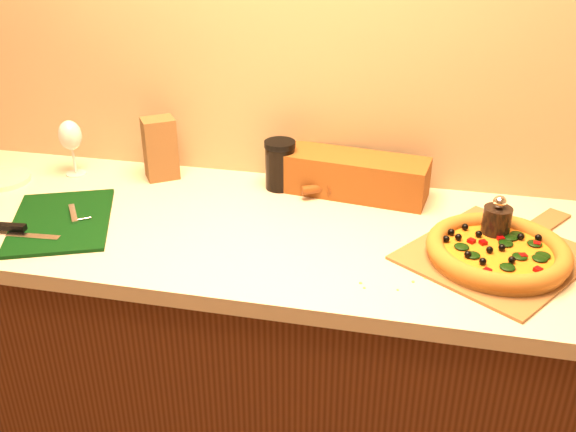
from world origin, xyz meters
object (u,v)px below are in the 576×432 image
Objects in this scene: cutting_board at (60,221)px; dark_jar at (280,165)px; pizza_peel at (499,254)px; wine_glass at (70,137)px; rolling_pin at (372,180)px; side_plate at (2,180)px; pepper_grinder at (496,224)px; pizza at (498,251)px.

cutting_board is 2.88× the size of dark_jar.
pizza_peel is at bearing -23.89° from dark_jar.
wine_glass is at bearing -156.27° from pizza_peel.
rolling_pin is (0.77, 0.38, 0.02)m from cutting_board.
wine_glass is 1.06× the size of side_plate.
pizza_peel is 1.24m from wine_glass.
pepper_grinder is 1.39m from side_plate.
dark_jar is (-0.58, 0.21, 0.02)m from pepper_grinder.
dark_jar is at bearing 160.52° from pepper_grinder.
rolling_pin reaches higher than pizza_peel.
wine_glass reaches higher than cutting_board.
pizza_peel is at bearing 75.09° from pizza.
pizza_peel is 1.10m from cutting_board.
pepper_grinder is 1.22m from wine_glass.
pizza_peel is 3.85× the size of dark_jar.
rolling_pin is (-0.32, 0.34, 0.00)m from pizza.
rolling_pin is at bearing 5.03° from wine_glass.
dark_jar is at bearing 9.59° from side_plate.
pizza_peel is 1.41m from side_plate.
pizza_peel is at bearing -10.47° from wine_glass.
pizza is 1.94× the size of wine_glass.
wine_glass is 0.24m from side_plate.
pizza_peel is at bearing -5.11° from side_plate.
dark_jar is at bearing -171.04° from rolling_pin.
rolling_pin is 2.38× the size of side_plate.
pepper_grinder is 0.34× the size of rolling_pin.
dark_jar is (-0.59, 0.26, 0.07)m from pizza_peel.
wine_glass reaches higher than dark_jar.
side_plate is (-0.18, -0.10, -0.11)m from wine_glass.
wine_glass is at bearing 89.43° from cutting_board.
dark_jar reaches higher than side_plate.
rolling_pin is 0.90m from wine_glass.
side_plate reaches higher than pizza_peel.
pizza_peel is 1.67× the size of pizza.
rolling_pin reaches higher than cutting_board.
dark_jar reaches higher than rolling_pin.
pepper_grinder is at bearing 90.77° from pizza.
rolling_pin is at bearing 171.65° from pizza_peel.
pizza is 1.24m from wine_glass.
side_plate is (-1.39, 0.16, -0.02)m from pizza.
pizza_peel is 1.44× the size of rolling_pin.
rolling_pin is at bearing 142.37° from pepper_grinder.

